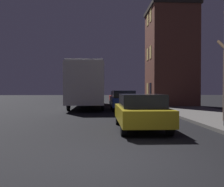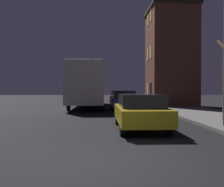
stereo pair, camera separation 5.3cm
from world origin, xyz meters
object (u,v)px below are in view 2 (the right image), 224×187
object	(u,v)px
car_mid_lane	(123,100)
car_far_lane	(119,97)
bus	(88,83)
car_near_lane	(140,111)
streetlamp	(219,12)

from	to	relation	value
car_mid_lane	car_far_lane	distance (m)	7.10
bus	car_far_lane	distance (m)	5.01
car_near_lane	car_mid_lane	world-z (taller)	car_mid_lane
car_far_lane	streetlamp	bearing A→B (deg)	-80.56
bus	car_far_lane	size ratio (longest dim) A/B	2.43
bus	car_mid_lane	xyz separation A→B (m)	(2.72, -3.26, -1.34)
streetlamp	bus	xyz separation A→B (m)	(-5.58, 12.15, -2.34)
streetlamp	car_near_lane	size ratio (longest dim) A/B	1.67
bus	streetlamp	bearing A→B (deg)	-65.34
streetlamp	car_near_lane	world-z (taller)	streetlamp
bus	car_mid_lane	world-z (taller)	bus
streetlamp	car_near_lane	xyz separation A→B (m)	(-2.99, 0.06, -3.72)
streetlamp	bus	distance (m)	13.57
streetlamp	bus	size ratio (longest dim) A/B	0.60
car_near_lane	car_far_lane	xyz separation A→B (m)	(0.33, 15.92, 0.00)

